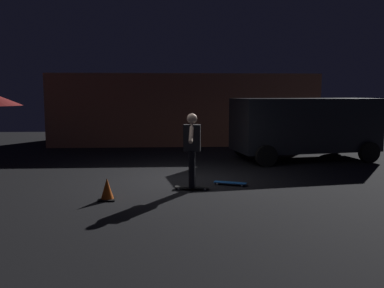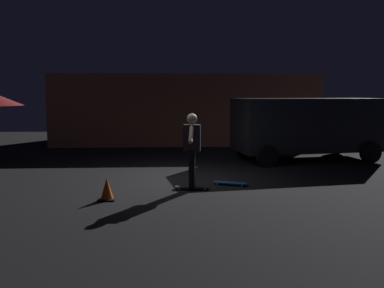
% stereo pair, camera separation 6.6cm
% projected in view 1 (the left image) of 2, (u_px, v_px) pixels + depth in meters
% --- Properties ---
extents(ground_plane, '(28.00, 28.00, 0.00)m').
position_uv_depth(ground_plane, '(178.00, 181.00, 10.35)').
color(ground_plane, black).
extents(low_building, '(11.25, 4.14, 3.00)m').
position_uv_depth(low_building, '(183.00, 109.00, 18.86)').
color(low_building, '#B76B4C').
rests_on(low_building, ground_plane).
extents(parked_van, '(4.84, 2.83, 2.03)m').
position_uv_depth(parked_van, '(305.00, 125.00, 13.60)').
color(parked_van, black).
rests_on(parked_van, ground_plane).
extents(skateboard_ridden, '(0.80, 0.30, 0.07)m').
position_uv_depth(skateboard_ridden, '(192.00, 187.00, 9.45)').
color(skateboard_ridden, black).
rests_on(skateboard_ridden, ground_plane).
extents(skateboard_spare, '(0.80, 0.47, 0.07)m').
position_uv_depth(skateboard_spare, '(230.00, 183.00, 9.90)').
color(skateboard_spare, '#1959B2').
rests_on(skateboard_spare, ground_plane).
extents(skater, '(0.41, 0.99, 1.67)m').
position_uv_depth(skater, '(192.00, 145.00, 9.33)').
color(skater, black).
rests_on(skater, skateboard_ridden).
extents(traffic_cone, '(0.34, 0.34, 0.46)m').
position_uv_depth(traffic_cone, '(107.00, 190.00, 8.50)').
color(traffic_cone, black).
rests_on(traffic_cone, ground_plane).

